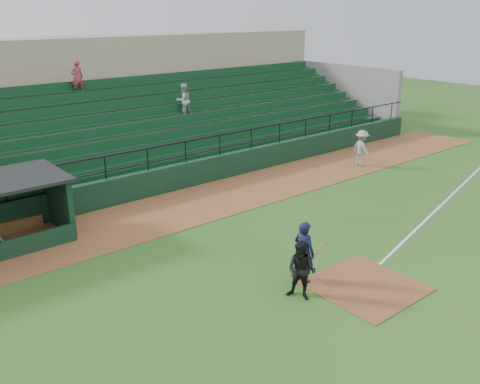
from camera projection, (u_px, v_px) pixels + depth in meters
ground at (339, 274)px, 16.38m from camera, size 90.00×90.00×0.00m
warning_track at (196, 204)px, 22.20m from camera, size 40.00×4.00×0.03m
home_plate_dirt at (365, 286)px, 15.64m from camera, size 3.00×3.00×0.03m
foul_line at (440, 206)px, 22.03m from camera, size 17.49×4.44×0.01m
stadium_structure at (105, 121)px, 27.58m from camera, size 38.00×13.08×6.40m
batter_at_plate at (304, 252)px, 15.64m from camera, size 1.08×0.78×1.99m
umpire at (301, 271)px, 14.73m from camera, size 0.99×1.08×1.78m
runner at (362, 148)px, 27.30m from camera, size 1.02×1.39×1.92m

